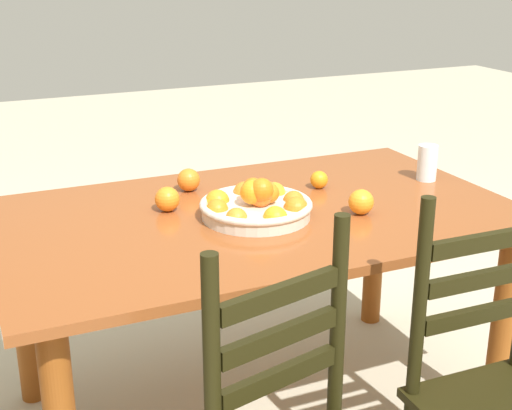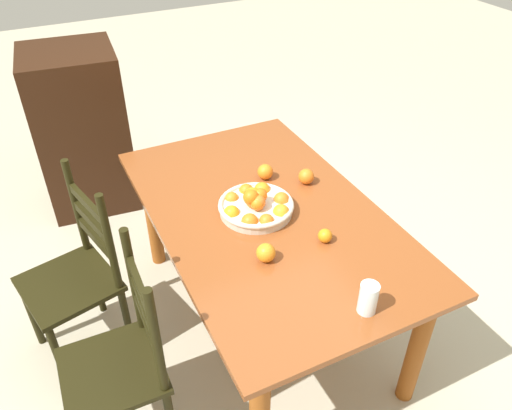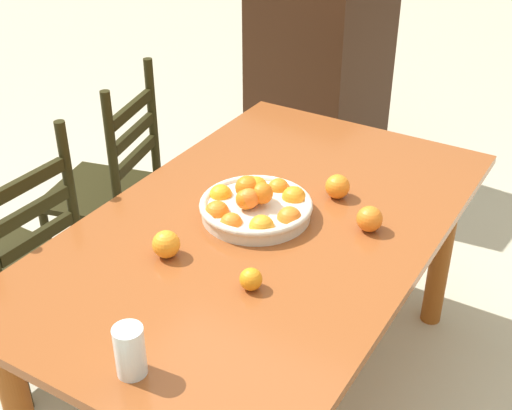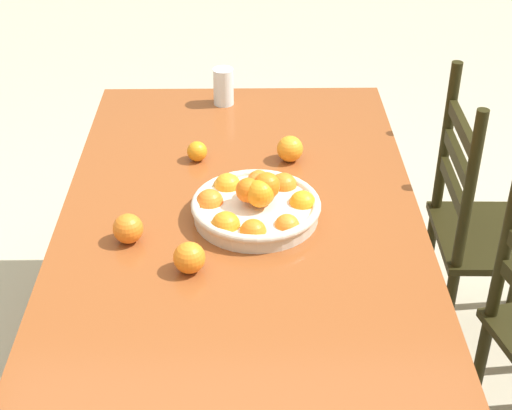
{
  "view_description": "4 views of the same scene",
  "coord_description": "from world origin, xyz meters",
  "px_view_note": "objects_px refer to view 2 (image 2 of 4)",
  "views": [
    {
      "loc": [
        0.88,
        1.97,
        1.52
      ],
      "look_at": [
        0.02,
        0.04,
        0.77
      ],
      "focal_mm": 50.69,
      "sensor_mm": 36.0,
      "label": 1
    },
    {
      "loc": [
        -1.66,
        0.86,
        2.15
      ],
      "look_at": [
        0.02,
        0.04,
        0.77
      ],
      "focal_mm": 35.41,
      "sensor_mm": 36.0,
      "label": 2
    },
    {
      "loc": [
        -1.53,
        -0.89,
        1.87
      ],
      "look_at": [
        0.02,
        0.04,
        0.77
      ],
      "focal_mm": 48.37,
      "sensor_mm": 36.0,
      "label": 3
    },
    {
      "loc": [
        1.78,
        0.02,
        1.91
      ],
      "look_at": [
        0.02,
        0.04,
        0.77
      ],
      "focal_mm": 54.5,
      "sensor_mm": 36.0,
      "label": 4
    }
  ],
  "objects_px": {
    "fruit_bowl": "(256,205)",
    "orange_loose_2": "(325,236)",
    "cabinet": "(82,130)",
    "orange_loose_0": "(306,176)",
    "chair_near_window": "(78,277)",
    "chair_by_cabinet": "(123,363)",
    "dining_table": "(266,231)",
    "orange_loose_3": "(265,172)",
    "drinking_glass": "(368,298)",
    "orange_loose_1": "(266,253)"
  },
  "relations": [
    {
      "from": "orange_loose_1",
      "to": "orange_loose_2",
      "type": "height_order",
      "value": "orange_loose_1"
    },
    {
      "from": "orange_loose_2",
      "to": "orange_loose_3",
      "type": "height_order",
      "value": "orange_loose_3"
    },
    {
      "from": "dining_table",
      "to": "fruit_bowl",
      "type": "xyz_separation_m",
      "value": [
        0.02,
        0.04,
        0.15
      ]
    },
    {
      "from": "orange_loose_0",
      "to": "drinking_glass",
      "type": "height_order",
      "value": "drinking_glass"
    },
    {
      "from": "chair_near_window",
      "to": "chair_by_cabinet",
      "type": "distance_m",
      "value": 0.56
    },
    {
      "from": "orange_loose_0",
      "to": "orange_loose_3",
      "type": "xyz_separation_m",
      "value": [
        0.13,
        0.17,
        0.0
      ]
    },
    {
      "from": "dining_table",
      "to": "orange_loose_3",
      "type": "height_order",
      "value": "orange_loose_3"
    },
    {
      "from": "dining_table",
      "to": "orange_loose_0",
      "type": "height_order",
      "value": "orange_loose_0"
    },
    {
      "from": "dining_table",
      "to": "orange_loose_3",
      "type": "distance_m",
      "value": 0.32
    },
    {
      "from": "chair_by_cabinet",
      "to": "cabinet",
      "type": "relative_size",
      "value": 0.89
    },
    {
      "from": "orange_loose_0",
      "to": "orange_loose_1",
      "type": "height_order",
      "value": "orange_loose_1"
    },
    {
      "from": "chair_by_cabinet",
      "to": "orange_loose_0",
      "type": "xyz_separation_m",
      "value": [
        0.44,
        -1.08,
        0.32
      ]
    },
    {
      "from": "cabinet",
      "to": "orange_loose_2",
      "type": "bearing_deg",
      "value": -153.44
    },
    {
      "from": "chair_near_window",
      "to": "orange_loose_2",
      "type": "height_order",
      "value": "chair_near_window"
    },
    {
      "from": "chair_near_window",
      "to": "orange_loose_3",
      "type": "distance_m",
      "value": 1.04
    },
    {
      "from": "orange_loose_3",
      "to": "dining_table",
      "type": "bearing_deg",
      "value": 154.29
    },
    {
      "from": "cabinet",
      "to": "fruit_bowl",
      "type": "xyz_separation_m",
      "value": [
        -1.55,
        -0.54,
        0.23
      ]
    },
    {
      "from": "cabinet",
      "to": "orange_loose_2",
      "type": "xyz_separation_m",
      "value": [
        -1.87,
        -0.72,
        0.22
      ]
    },
    {
      "from": "fruit_bowl",
      "to": "orange_loose_2",
      "type": "bearing_deg",
      "value": -150.97
    },
    {
      "from": "chair_by_cabinet",
      "to": "orange_loose_3",
      "type": "bearing_deg",
      "value": 122.91
    },
    {
      "from": "chair_near_window",
      "to": "cabinet",
      "type": "bearing_deg",
      "value": 154.38
    },
    {
      "from": "chair_near_window",
      "to": "drinking_glass",
      "type": "distance_m",
      "value": 1.37
    },
    {
      "from": "fruit_bowl",
      "to": "drinking_glass",
      "type": "distance_m",
      "value": 0.72
    },
    {
      "from": "chair_by_cabinet",
      "to": "drinking_glass",
      "type": "distance_m",
      "value": 1.0
    },
    {
      "from": "dining_table",
      "to": "cabinet",
      "type": "relative_size",
      "value": 1.51
    },
    {
      "from": "cabinet",
      "to": "orange_loose_2",
      "type": "relative_size",
      "value": 17.62
    },
    {
      "from": "cabinet",
      "to": "orange_loose_0",
      "type": "bearing_deg",
      "value": -143.26
    },
    {
      "from": "chair_by_cabinet",
      "to": "drinking_glass",
      "type": "height_order",
      "value": "chair_by_cabinet"
    },
    {
      "from": "dining_table",
      "to": "drinking_glass",
      "type": "relative_size",
      "value": 12.78
    },
    {
      "from": "dining_table",
      "to": "orange_loose_2",
      "type": "distance_m",
      "value": 0.35
    },
    {
      "from": "dining_table",
      "to": "chair_near_window",
      "type": "xyz_separation_m",
      "value": [
        0.25,
        0.87,
        -0.16
      ]
    },
    {
      "from": "fruit_bowl",
      "to": "drinking_glass",
      "type": "relative_size",
      "value": 2.73
    },
    {
      "from": "chair_near_window",
      "to": "cabinet",
      "type": "height_order",
      "value": "cabinet"
    },
    {
      "from": "orange_loose_0",
      "to": "orange_loose_2",
      "type": "distance_m",
      "value": 0.45
    },
    {
      "from": "chair_by_cabinet",
      "to": "orange_loose_0",
      "type": "bearing_deg",
      "value": 113.29
    },
    {
      "from": "orange_loose_0",
      "to": "orange_loose_3",
      "type": "relative_size",
      "value": 0.99
    },
    {
      "from": "cabinet",
      "to": "dining_table",
      "type": "bearing_deg",
      "value": -154.05
    },
    {
      "from": "orange_loose_3",
      "to": "chair_by_cabinet",
      "type": "bearing_deg",
      "value": 121.59
    },
    {
      "from": "dining_table",
      "to": "orange_loose_1",
      "type": "xyz_separation_m",
      "value": [
        -0.29,
        0.15,
        0.15
      ]
    },
    {
      "from": "chair_by_cabinet",
      "to": "orange_loose_2",
      "type": "xyz_separation_m",
      "value": [
        0.01,
        -0.93,
        0.31
      ]
    },
    {
      "from": "dining_table",
      "to": "orange_loose_0",
      "type": "xyz_separation_m",
      "value": [
        0.13,
        -0.29,
        0.15
      ]
    },
    {
      "from": "cabinet",
      "to": "chair_by_cabinet",
      "type": "bearing_deg",
      "value": 179.22
    },
    {
      "from": "fruit_bowl",
      "to": "orange_loose_2",
      "type": "distance_m",
      "value": 0.36
    },
    {
      "from": "chair_by_cabinet",
      "to": "orange_loose_1",
      "type": "relative_size",
      "value": 12.14
    },
    {
      "from": "chair_by_cabinet",
      "to": "fruit_bowl",
      "type": "height_order",
      "value": "chair_by_cabinet"
    },
    {
      "from": "orange_loose_0",
      "to": "orange_loose_2",
      "type": "bearing_deg",
      "value": 159.76
    },
    {
      "from": "fruit_bowl",
      "to": "orange_loose_2",
      "type": "relative_size",
      "value": 5.69
    },
    {
      "from": "dining_table",
      "to": "cabinet",
      "type": "distance_m",
      "value": 1.68
    },
    {
      "from": "dining_table",
      "to": "orange_loose_2",
      "type": "relative_size",
      "value": 26.63
    },
    {
      "from": "drinking_glass",
      "to": "cabinet",
      "type": "bearing_deg",
      "value": 15.92
    }
  ]
}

